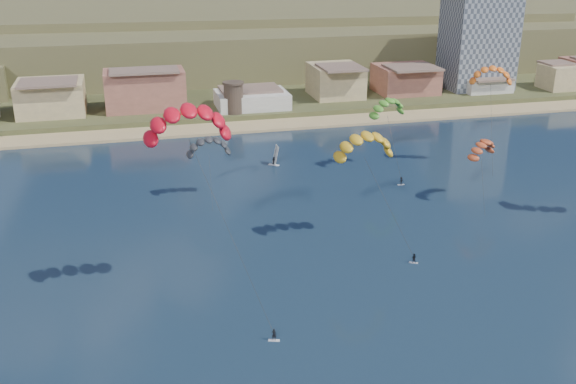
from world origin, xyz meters
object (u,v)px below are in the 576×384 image
at_px(watchtower, 234,97).
at_px(kitesurfer_green, 388,105).
at_px(apartment_tower, 479,37).
at_px(windsurfer, 275,159).
at_px(kitesurfer_yellow, 365,141).
at_px(kitesurfer_red, 188,117).

xyz_separation_m(watchtower, kitesurfer_green, (25.09, -48.31, 7.85)).
bearing_deg(watchtower, apartment_tower, 9.93).
bearing_deg(windsurfer, watchtower, 93.28).
distance_m(apartment_tower, kitesurfer_green, 83.13).
height_order(watchtower, kitesurfer_green, kitesurfer_green).
bearing_deg(apartment_tower, kitesurfer_green, -131.39).
height_order(apartment_tower, kitesurfer_yellow, apartment_tower).
xyz_separation_m(apartment_tower, kitesurfer_yellow, (-72.38, -95.83, -0.47)).
xyz_separation_m(watchtower, kitesurfer_yellow, (7.62, -81.83, 10.98)).
bearing_deg(kitesurfer_green, apartment_tower, 48.61).
height_order(apartment_tower, windsurfer, apartment_tower).
bearing_deg(kitesurfer_red, kitesurfer_green, 44.74).
distance_m(watchtower, kitesurfer_red, 98.50).
bearing_deg(kitesurfer_yellow, kitesurfer_green, 62.48).
xyz_separation_m(apartment_tower, windsurfer, (-77.70, -54.08, -16.42)).
xyz_separation_m(watchtower, windsurfer, (2.30, -40.08, -4.97)).
distance_m(kitesurfer_yellow, kitesurfer_green, 37.92).
height_order(watchtower, kitesurfer_yellow, kitesurfer_yellow).
xyz_separation_m(kitesurfer_red, kitesurfer_yellow, (28.77, 12.29, -8.96)).
xyz_separation_m(apartment_tower, kitesurfer_red, (-101.14, -108.12, 8.48)).
xyz_separation_m(kitesurfer_yellow, kitesurfer_green, (17.46, 33.52, -3.13)).
bearing_deg(apartment_tower, watchtower, -170.07).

